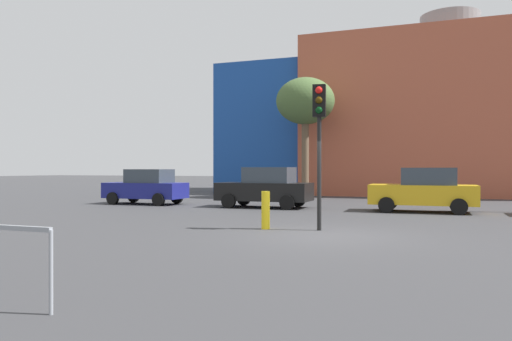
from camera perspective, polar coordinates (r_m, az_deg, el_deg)
The scene contains 8 objects.
ground_plane at distance 12.81m, azimuth 8.18°, elevation -7.55°, with size 200.00×200.00×0.00m, color #38383A.
building_backdrop at distance 36.67m, azimuth 21.87°, elevation 5.40°, with size 31.51×11.88×12.49m.
parked_car_0 at distance 24.38m, azimuth -12.79°, elevation -1.88°, with size 3.96×1.95×1.72m.
parked_car_1 at distance 21.66m, azimuth 1.13°, elevation -2.02°, with size 4.17×2.05×1.81m.
parked_car_2 at distance 20.50m, azimuth 19.20°, elevation -2.19°, with size 4.10×2.01×1.78m.
traffic_light_island at distance 13.72m, azimuth 7.46°, elevation 5.53°, with size 0.39×0.38×4.09m.
bare_tree_0 at distance 29.36m, azimuth 5.83°, elevation 8.00°, with size 3.50×3.50×7.21m.
bollard_yellow_0 at distance 13.89m, azimuth 1.14°, elevation -4.70°, with size 0.24×0.24×1.09m, color yellow.
Camera 1 is at (2.60, -12.42, 1.71)m, focal length 33.93 mm.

